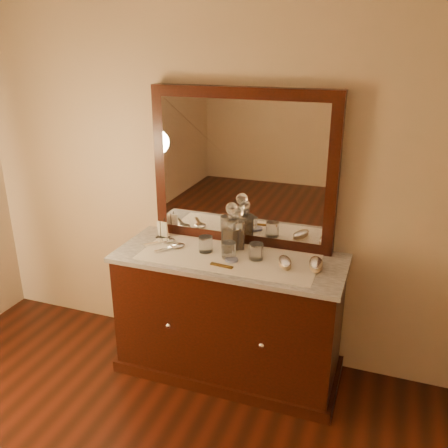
{
  "coord_description": "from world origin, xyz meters",
  "views": [
    {
      "loc": [
        0.9,
        -0.62,
        2.11
      ],
      "look_at": [
        0.0,
        1.85,
        1.1
      ],
      "focal_mm": 38.65,
      "sensor_mm": 36.0,
      "label": 1
    }
  ],
  "objects_px": {
    "mirror_frame": "(243,169)",
    "hand_mirror_outer": "(164,241)",
    "comb": "(222,266)",
    "brush_near": "(285,263)",
    "decanter_left": "(232,231)",
    "pin_dish": "(232,260)",
    "brush_far": "(316,264)",
    "hand_mirror_inner": "(175,246)",
    "dresser_cabinet": "(229,317)",
    "napkin_rack": "(163,230)",
    "decanter_right": "(238,232)"
  },
  "relations": [
    {
      "from": "brush_far",
      "to": "dresser_cabinet",
      "type": "bearing_deg",
      "value": -179.49
    },
    {
      "from": "mirror_frame",
      "to": "decanter_left",
      "type": "relative_size",
      "value": 3.83
    },
    {
      "from": "dresser_cabinet",
      "to": "hand_mirror_inner",
      "type": "relative_size",
      "value": 6.69
    },
    {
      "from": "mirror_frame",
      "to": "comb",
      "type": "relative_size",
      "value": 8.37
    },
    {
      "from": "hand_mirror_inner",
      "to": "mirror_frame",
      "type": "bearing_deg",
      "value": 33.86
    },
    {
      "from": "napkin_rack",
      "to": "hand_mirror_outer",
      "type": "bearing_deg",
      "value": -57.13
    },
    {
      "from": "decanter_left",
      "to": "pin_dish",
      "type": "bearing_deg",
      "value": -71.32
    },
    {
      "from": "brush_far",
      "to": "hand_mirror_outer",
      "type": "bearing_deg",
      "value": 177.36
    },
    {
      "from": "mirror_frame",
      "to": "decanter_right",
      "type": "height_order",
      "value": "mirror_frame"
    },
    {
      "from": "hand_mirror_inner",
      "to": "brush_far",
      "type": "bearing_deg",
      "value": 0.67
    },
    {
      "from": "brush_near",
      "to": "decanter_right",
      "type": "bearing_deg",
      "value": 154.61
    },
    {
      "from": "brush_far",
      "to": "hand_mirror_inner",
      "type": "height_order",
      "value": "brush_far"
    },
    {
      "from": "dresser_cabinet",
      "to": "pin_dish",
      "type": "relative_size",
      "value": 17.66
    },
    {
      "from": "decanter_right",
      "to": "brush_far",
      "type": "bearing_deg",
      "value": -14.0
    },
    {
      "from": "decanter_right",
      "to": "brush_near",
      "type": "xyz_separation_m",
      "value": [
        0.35,
        -0.17,
        -0.09
      ]
    },
    {
      "from": "dresser_cabinet",
      "to": "napkin_rack",
      "type": "height_order",
      "value": "napkin_rack"
    },
    {
      "from": "decanter_left",
      "to": "brush_far",
      "type": "relative_size",
      "value": 1.64
    },
    {
      "from": "pin_dish",
      "to": "hand_mirror_inner",
      "type": "xyz_separation_m",
      "value": [
        -0.41,
        0.06,
        0.0
      ]
    },
    {
      "from": "decanter_left",
      "to": "decanter_right",
      "type": "height_order",
      "value": "decanter_left"
    },
    {
      "from": "decanter_left",
      "to": "brush_near",
      "type": "distance_m",
      "value": 0.41
    },
    {
      "from": "pin_dish",
      "to": "decanter_left",
      "type": "xyz_separation_m",
      "value": [
        -0.06,
        0.17,
        0.11
      ]
    },
    {
      "from": "comb",
      "to": "mirror_frame",
      "type": "bearing_deg",
      "value": 96.39
    },
    {
      "from": "pin_dish",
      "to": "comb",
      "type": "height_order",
      "value": "pin_dish"
    },
    {
      "from": "mirror_frame",
      "to": "hand_mirror_outer",
      "type": "height_order",
      "value": "mirror_frame"
    },
    {
      "from": "comb",
      "to": "hand_mirror_inner",
      "type": "relative_size",
      "value": 0.69
    },
    {
      "from": "brush_far",
      "to": "napkin_rack",
      "type": "bearing_deg",
      "value": 173.32
    },
    {
      "from": "dresser_cabinet",
      "to": "hand_mirror_inner",
      "type": "bearing_deg",
      "value": -179.1
    },
    {
      "from": "mirror_frame",
      "to": "comb",
      "type": "xyz_separation_m",
      "value": [
        0.01,
        -0.4,
        -0.49
      ]
    },
    {
      "from": "mirror_frame",
      "to": "brush_near",
      "type": "relative_size",
      "value": 6.74
    },
    {
      "from": "hand_mirror_outer",
      "to": "decanter_left",
      "type": "bearing_deg",
      "value": 6.41
    },
    {
      "from": "brush_near",
      "to": "hand_mirror_inner",
      "type": "relative_size",
      "value": 0.85
    },
    {
      "from": "hand_mirror_outer",
      "to": "hand_mirror_inner",
      "type": "relative_size",
      "value": 0.94
    },
    {
      "from": "comb",
      "to": "hand_mirror_inner",
      "type": "xyz_separation_m",
      "value": [
        -0.38,
        0.15,
        0.0
      ]
    },
    {
      "from": "mirror_frame",
      "to": "dresser_cabinet",
      "type": "bearing_deg",
      "value": -90.0
    },
    {
      "from": "brush_near",
      "to": "mirror_frame",
      "type": "bearing_deg",
      "value": 142.57
    },
    {
      "from": "pin_dish",
      "to": "hand_mirror_inner",
      "type": "distance_m",
      "value": 0.42
    },
    {
      "from": "mirror_frame",
      "to": "hand_mirror_outer",
      "type": "xyz_separation_m",
      "value": [
        -0.48,
        -0.19,
        -0.49
      ]
    },
    {
      "from": "dresser_cabinet",
      "to": "brush_far",
      "type": "bearing_deg",
      "value": 0.51
    },
    {
      "from": "dresser_cabinet",
      "to": "decanter_right",
      "type": "distance_m",
      "value": 0.57
    },
    {
      "from": "napkin_rack",
      "to": "decanter_left",
      "type": "distance_m",
      "value": 0.51
    },
    {
      "from": "brush_near",
      "to": "decanter_left",
      "type": "bearing_deg",
      "value": 160.82
    },
    {
      "from": "hand_mirror_outer",
      "to": "brush_far",
      "type": "bearing_deg",
      "value": -2.64
    },
    {
      "from": "brush_near",
      "to": "hand_mirror_outer",
      "type": "bearing_deg",
      "value": 174.46
    },
    {
      "from": "dresser_cabinet",
      "to": "comb",
      "type": "height_order",
      "value": "comb"
    },
    {
      "from": "brush_far",
      "to": "hand_mirror_outer",
      "type": "xyz_separation_m",
      "value": [
        -1.01,
        0.05,
        -0.02
      ]
    },
    {
      "from": "pin_dish",
      "to": "brush_far",
      "type": "relative_size",
      "value": 0.42
    },
    {
      "from": "mirror_frame",
      "to": "pin_dish",
      "type": "height_order",
      "value": "mirror_frame"
    },
    {
      "from": "decanter_left",
      "to": "brush_far",
      "type": "bearing_deg",
      "value": -9.95
    },
    {
      "from": "napkin_rack",
      "to": "brush_near",
      "type": "xyz_separation_m",
      "value": [
        0.88,
        -0.16,
        -0.03
      ]
    },
    {
      "from": "mirror_frame",
      "to": "hand_mirror_outer",
      "type": "relative_size",
      "value": 6.11
    }
  ]
}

